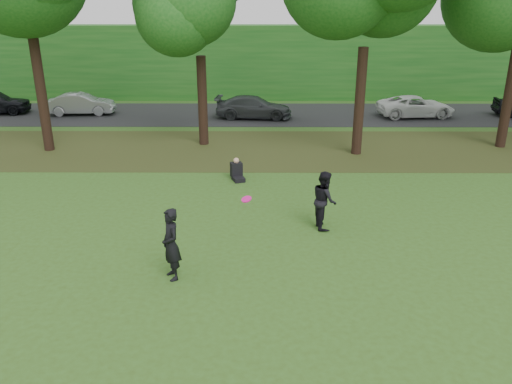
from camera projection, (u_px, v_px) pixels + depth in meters
ground at (276, 309)px, 10.90m from camera, size 120.00×120.00×0.00m
leaf_litter at (267, 149)px, 23.08m from camera, size 60.00×7.00×0.01m
street at (265, 114)px, 30.57m from camera, size 70.00×7.00×0.02m
far_hedge at (264, 62)px, 35.32m from camera, size 70.00×3.00×5.00m
player_left at (171, 244)px, 11.85m from camera, size 0.69×0.78×1.79m
player_right at (324, 200)px, 14.64m from camera, size 0.75×0.92×1.74m
parked_cars at (272, 105)px, 29.75m from camera, size 37.02×3.35×1.49m
frisbee at (246, 199)px, 12.84m from camera, size 0.31×0.32×0.15m
seated_person at (237, 171)px, 18.96m from camera, size 0.62×0.82×0.83m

